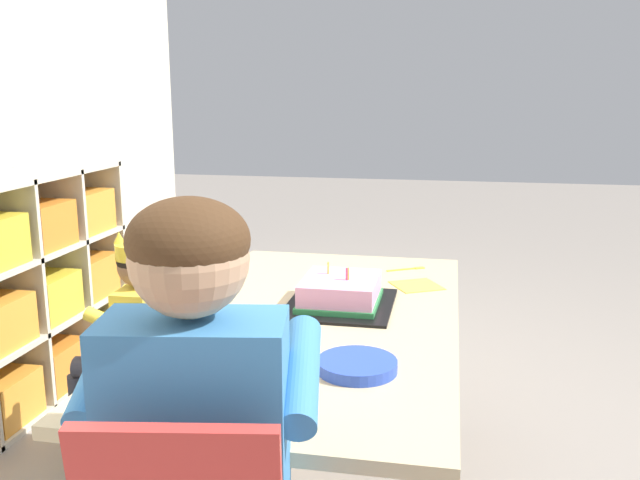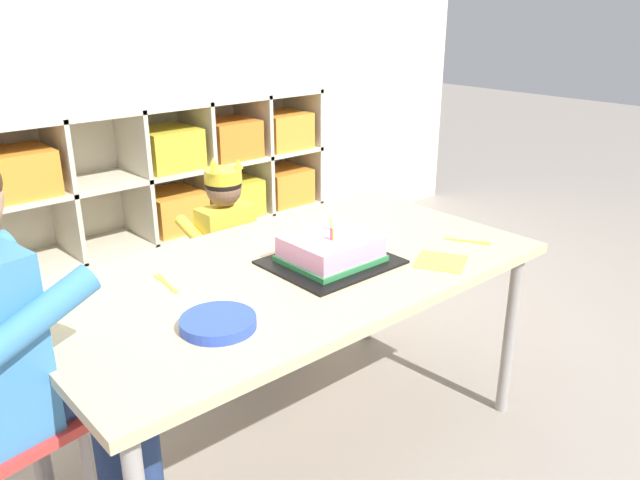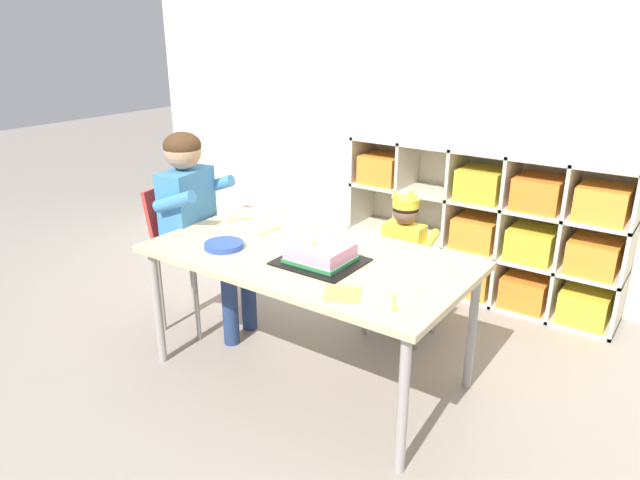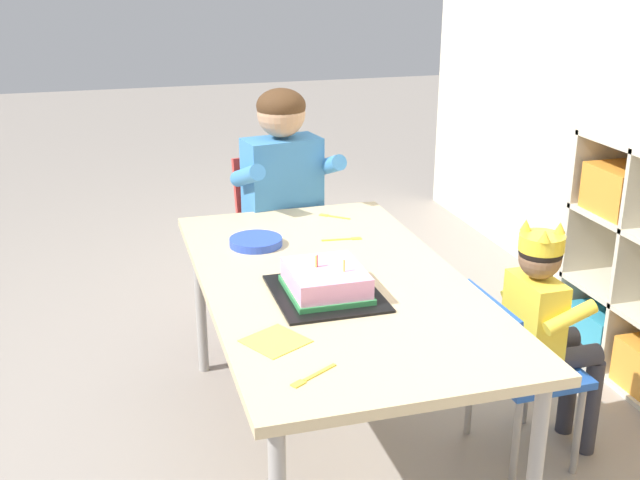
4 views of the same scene
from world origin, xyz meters
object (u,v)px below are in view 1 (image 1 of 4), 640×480
object	(u,v)px
activity_table	(314,332)
paper_plate_stack	(357,365)
fork_scattered_mid_table	(229,356)
classroom_chair_blue	(161,368)
birthday_cake_on_tray	(340,294)
fork_at_table_front_edge	(173,401)
child_with_crown	(129,325)
fork_near_cake_tray	(408,269)
adult_helper_seated	(204,422)

from	to	relation	value
activity_table	paper_plate_stack	size ratio (longest dim) A/B	8.05
activity_table	fork_scattered_mid_table	world-z (taller)	fork_scattered_mid_table
classroom_chair_blue	birthday_cake_on_tray	size ratio (longest dim) A/B	1.65
fork_at_table_front_edge	activity_table	bearing A→B (deg)	-64.99
activity_table	classroom_chair_blue	xyz separation A→B (m)	(0.17, 0.55, -0.23)
activity_table	child_with_crown	size ratio (longest dim) A/B	1.81
child_with_crown	paper_plate_stack	world-z (taller)	child_with_crown
fork_near_cake_tray	fork_scattered_mid_table	distance (m)	0.97
child_with_crown	paper_plate_stack	xyz separation A→B (m)	(-0.53, -0.83, 0.14)
fork_at_table_front_edge	fork_near_cake_tray	size ratio (longest dim) A/B	0.79
fork_scattered_mid_table	activity_table	bearing A→B (deg)	73.01
child_with_crown	adult_helper_seated	size ratio (longest dim) A/B	0.74
adult_helper_seated	fork_near_cake_tray	xyz separation A→B (m)	(1.32, -0.27, -0.05)
birthday_cake_on_tray	fork_near_cake_tray	xyz separation A→B (m)	(0.46, -0.17, -0.03)
paper_plate_stack	child_with_crown	bearing A→B (deg)	57.21
classroom_chair_blue	child_with_crown	xyz separation A→B (m)	(-0.00, 0.10, 0.15)
classroom_chair_blue	fork_near_cake_tray	xyz separation A→B (m)	(0.39, -0.78, 0.28)
classroom_chair_blue	birthday_cake_on_tray	distance (m)	0.69
adult_helper_seated	fork_scattered_mid_table	distance (m)	0.44
paper_plate_stack	fork_at_table_front_edge	world-z (taller)	paper_plate_stack
child_with_crown	fork_scattered_mid_table	size ratio (longest dim) A/B	5.64
fork_at_table_front_edge	classroom_chair_blue	bearing A→B (deg)	-22.06
birthday_cake_on_tray	fork_scattered_mid_table	world-z (taller)	birthday_cake_on_tray
child_with_crown	birthday_cake_on_tray	bearing A→B (deg)	83.37
adult_helper_seated	paper_plate_stack	distance (m)	0.45
classroom_chair_blue	birthday_cake_on_tray	xyz separation A→B (m)	(-0.07, -0.61, 0.31)
adult_helper_seated	birthday_cake_on_tray	world-z (taller)	adult_helper_seated
paper_plate_stack	fork_scattered_mid_table	size ratio (longest dim) A/B	1.27
birthday_cake_on_tray	paper_plate_stack	world-z (taller)	birthday_cake_on_tray
adult_helper_seated	birthday_cake_on_tray	bearing A→B (deg)	-106.14
adult_helper_seated	birthday_cake_on_tray	xyz separation A→B (m)	(0.86, -0.10, -0.02)
activity_table	adult_helper_seated	world-z (taller)	adult_helper_seated
paper_plate_stack	activity_table	bearing A→B (deg)	25.45
classroom_chair_blue	fork_at_table_front_edge	world-z (taller)	fork_at_table_front_edge
activity_table	child_with_crown	world-z (taller)	child_with_crown
child_with_crown	fork_near_cake_tray	size ratio (longest dim) A/B	6.14
classroom_chair_blue	child_with_crown	world-z (taller)	child_with_crown
activity_table	fork_scattered_mid_table	xyz separation A→B (m)	(-0.33, 0.14, 0.05)
child_with_crown	fork_at_table_front_edge	xyz separation A→B (m)	(-0.76, -0.48, 0.13)
birthday_cake_on_tray	paper_plate_stack	xyz separation A→B (m)	(-0.47, -0.12, -0.02)
birthday_cake_on_tray	fork_scattered_mid_table	distance (m)	0.48
classroom_chair_blue	fork_near_cake_tray	size ratio (longest dim) A/B	4.41
child_with_crown	birthday_cake_on_tray	world-z (taller)	child_with_crown
activity_table	birthday_cake_on_tray	bearing A→B (deg)	-28.06
adult_helper_seated	birthday_cake_on_tray	size ratio (longest dim) A/B	3.09
adult_helper_seated	fork_near_cake_tray	distance (m)	1.35
classroom_chair_blue	fork_scattered_mid_table	bearing A→B (deg)	37.90
activity_table	fork_at_table_front_edge	world-z (taller)	fork_at_table_front_edge
classroom_chair_blue	adult_helper_seated	xyz separation A→B (m)	(-0.93, -0.51, 0.33)
paper_plate_stack	adult_helper_seated	bearing A→B (deg)	151.46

